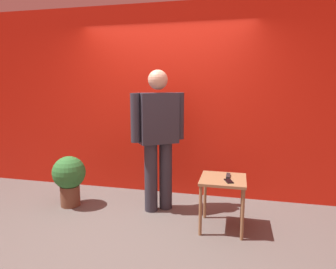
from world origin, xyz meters
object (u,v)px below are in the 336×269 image
at_px(cell_phone, 229,181).
at_px(potted_plant, 69,177).
at_px(standing_person, 158,134).
at_px(tv_remote, 228,176).
at_px(side_table, 223,187).

xyz_separation_m(cell_phone, potted_plant, (-2.12, 0.28, -0.20)).
xyz_separation_m(standing_person, cell_phone, (0.92, -0.45, -0.42)).
height_order(tv_remote, potted_plant, potted_plant).
height_order(cell_phone, tv_remote, tv_remote).
bearing_deg(potted_plant, cell_phone, -7.59).
bearing_deg(side_table, standing_person, 157.94).
bearing_deg(side_table, tv_remote, 54.81).
bearing_deg(side_table, potted_plant, 174.98).
relative_size(side_table, cell_phone, 4.15).
height_order(standing_person, potted_plant, standing_person).
distance_m(standing_person, side_table, 1.05).
bearing_deg(tv_remote, cell_phone, -85.62).
relative_size(tv_remote, potted_plant, 0.25).
xyz_separation_m(side_table, cell_phone, (0.07, -0.10, 0.10)).
bearing_deg(potted_plant, side_table, -5.02).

